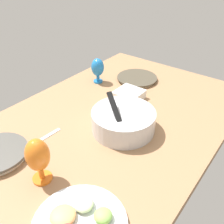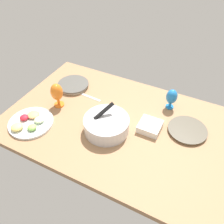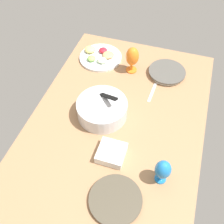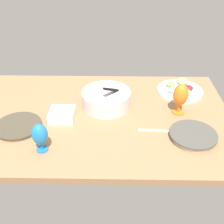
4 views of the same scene
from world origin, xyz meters
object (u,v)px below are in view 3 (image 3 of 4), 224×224
object	(u,v)px
dinner_plate_right	(167,72)
fruit_platter	(100,56)
hurricane_glass_blue	(163,170)
square_bowl_white	(111,153)
mixing_bowl	(102,109)
dinner_plate_left	(116,200)
hurricane_glass_orange	(132,57)

from	to	relation	value
dinner_plate_right	fruit_platter	size ratio (longest dim) A/B	0.83
hurricane_glass_blue	square_bowl_white	size ratio (longest dim) A/B	1.10
mixing_bowl	hurricane_glass_blue	bearing A→B (deg)	-126.60
mixing_bowl	dinner_plate_left	bearing A→B (deg)	-154.34
dinner_plate_right	square_bowl_white	size ratio (longest dim) A/B	1.76
fruit_platter	dinner_plate_left	bearing A→B (deg)	-156.77
dinner_plate_left	mixing_bowl	world-z (taller)	mixing_bowl
dinner_plate_left	mixing_bowl	distance (cm)	55.39
dinner_plate_right	hurricane_glass_blue	size ratio (longest dim) A/B	1.60
mixing_bowl	fruit_platter	xyz separation A→B (cm)	(50.58, 19.16, -3.89)
dinner_plate_right	square_bowl_white	distance (cm)	76.33
fruit_platter	hurricane_glass_orange	distance (cm)	28.38
mixing_bowl	fruit_platter	bearing A→B (deg)	20.75
mixing_bowl	square_bowl_white	xyz separation A→B (cm)	(-26.04, -14.26, -2.74)
dinner_plate_left	square_bowl_white	bearing A→B (deg)	22.13
dinner_plate_left	dinner_plate_right	size ratio (longest dim) A/B	1.03
dinner_plate_left	fruit_platter	world-z (taller)	fruit_platter
hurricane_glass_orange	hurricane_glass_blue	bearing A→B (deg)	-154.77
mixing_bowl	hurricane_glass_orange	distance (cm)	45.65
hurricane_glass_orange	square_bowl_white	size ratio (longest dim) A/B	1.33
fruit_platter	hurricane_glass_blue	world-z (taller)	hurricane_glass_blue
dinner_plate_left	hurricane_glass_orange	bearing A→B (deg)	10.34
dinner_plate_left	fruit_platter	distance (cm)	109.20
dinner_plate_left	hurricane_glass_blue	distance (cm)	27.47
dinner_plate_left	hurricane_glass_orange	distance (cm)	96.65
fruit_platter	square_bowl_white	bearing A→B (deg)	-156.43
mixing_bowl	hurricane_glass_orange	xyz separation A→B (cm)	(44.72, -6.67, 6.30)
square_bowl_white	mixing_bowl	bearing A→B (deg)	28.71
mixing_bowl	hurricane_glass_orange	bearing A→B (deg)	-8.49
dinner_plate_left	fruit_platter	bearing A→B (deg)	23.23
fruit_platter	hurricane_glass_blue	xyz separation A→B (cm)	(-82.27, -61.83, 8.08)
mixing_bowl	square_bowl_white	size ratio (longest dim) A/B	2.08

